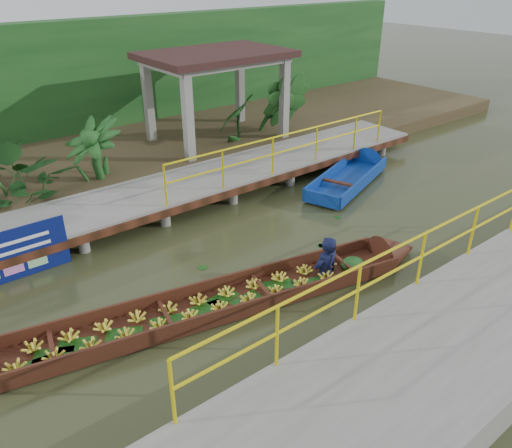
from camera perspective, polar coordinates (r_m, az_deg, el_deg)
ground at (r=10.68m, az=1.53°, el=-3.88°), size 80.00×80.00×0.00m
land_strip at (r=16.51m, az=-15.40°, el=7.73°), size 30.00×8.00×0.45m
far_dock at (r=13.00m, az=-8.06°, el=4.23°), size 16.00×2.06×1.66m
near_dock at (r=9.09m, az=24.24°, el=-10.81°), size 18.00×2.40×1.73m
pavilion at (r=16.19m, az=-4.63°, el=17.75°), size 4.40×3.00×3.00m
foliage_backdrop at (r=18.31m, az=-19.44°, el=14.89°), size 30.00×0.80×4.00m
vendor_boat at (r=9.19m, az=-2.63°, el=-8.00°), size 9.24×2.80×2.06m
moored_blue_boat at (r=15.14m, az=11.74°, el=6.11°), size 4.10×2.32×0.95m
tropical_plants at (r=13.64m, az=-18.83°, el=7.78°), size 14.33×1.33×1.66m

